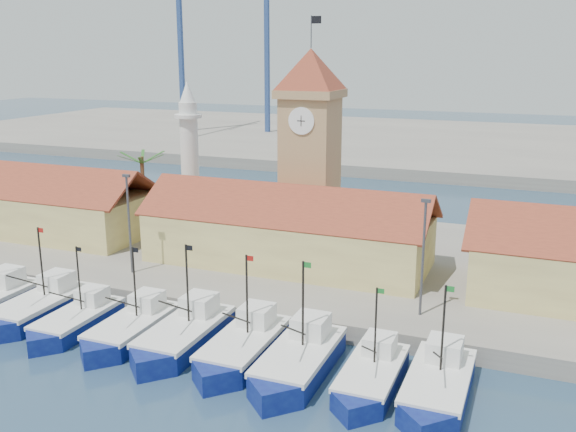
% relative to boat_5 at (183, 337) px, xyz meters
% --- Properties ---
extents(ground, '(400.00, 400.00, 0.00)m').
position_rel_boat_5_xyz_m(ground, '(1.49, -3.08, -0.83)').
color(ground, '#1B3849').
rests_on(ground, ground).
extents(quay, '(140.00, 32.00, 1.50)m').
position_rel_boat_5_xyz_m(quay, '(1.49, 20.92, -0.08)').
color(quay, gray).
rests_on(quay, ground).
extents(terminal, '(240.00, 80.00, 2.00)m').
position_rel_boat_5_xyz_m(terminal, '(1.49, 106.92, 0.17)').
color(terminal, gray).
rests_on(terminal, ground).
extents(boat_2, '(3.77, 10.33, 7.82)m').
position_rel_boat_5_xyz_m(boat_2, '(-13.61, 0.25, -0.02)').
color(boat_2, '#0B135A').
rests_on(boat_2, ground).
extents(boat_3, '(3.36, 9.19, 6.96)m').
position_rel_boat_5_xyz_m(boat_3, '(-9.18, -0.57, -0.11)').
color(boat_3, '#0B135A').
rests_on(boat_3, ground).
extents(boat_4, '(3.57, 9.78, 7.40)m').
position_rel_boat_5_xyz_m(boat_4, '(-4.31, -0.29, -0.06)').
color(boat_4, '#0B135A').
rests_on(boat_4, ground).
extents(boat_5, '(3.87, 10.59, 8.02)m').
position_rel_boat_5_xyz_m(boat_5, '(0.00, 0.00, 0.00)').
color(boat_5, '#0B135A').
rests_on(boat_5, ground).
extents(boat_6, '(3.78, 10.36, 7.84)m').
position_rel_boat_5_xyz_m(boat_6, '(4.82, -0.09, -0.02)').
color(boat_6, '#0B135A').
rests_on(boat_6, ground).
extents(boat_7, '(3.91, 10.71, 8.10)m').
position_rel_boat_5_xyz_m(boat_7, '(9.18, -0.65, 0.01)').
color(boat_7, '#0B135A').
rests_on(boat_7, ground).
extents(boat_8, '(3.36, 9.21, 6.97)m').
position_rel_boat_5_xyz_m(boat_8, '(14.17, -0.67, -0.11)').
color(boat_8, '#0B135A').
rests_on(boat_8, ground).
extents(boat_9, '(3.70, 10.12, 7.66)m').
position_rel_boat_5_xyz_m(boat_9, '(18.34, -0.49, -0.04)').
color(boat_9, '#0B135A').
rests_on(boat_9, ground).
extents(hall_left, '(31.20, 10.13, 7.61)m').
position_rel_boat_5_xyz_m(hall_left, '(-30.51, 16.92, 3.16)').
color(hall_left, '#E7D87E').
rests_on(hall_left, quay).
extents(hall_center, '(27.04, 10.13, 7.61)m').
position_rel_boat_5_xyz_m(hall_center, '(1.49, 16.92, 3.16)').
color(hall_center, '#E7D87E').
rests_on(hall_center, quay).
extents(clock_tower, '(5.80, 5.80, 22.70)m').
position_rel_boat_5_xyz_m(clock_tower, '(1.49, 22.92, 11.13)').
color(clock_tower, '#A78556').
rests_on(clock_tower, quay).
extents(minaret, '(3.00, 3.00, 16.30)m').
position_rel_boat_5_xyz_m(minaret, '(-13.51, 24.92, 8.90)').
color(minaret, silver).
rests_on(minaret, quay).
extents(palm_tree, '(5.60, 5.03, 8.39)m').
position_rel_boat_5_xyz_m(palm_tree, '(-18.51, 22.92, 5.42)').
color(palm_tree, brown).
rests_on(palm_tree, quay).
extents(lamp_posts, '(80.70, 0.25, 9.03)m').
position_rel_boat_5_xyz_m(lamp_posts, '(1.99, 8.92, 5.65)').
color(lamp_posts, '#3F3F44').
rests_on(lamp_posts, quay).
extents(crane_blue_far, '(1.00, 37.33, 43.58)m').
position_rel_boat_5_xyz_m(crane_blue_far, '(-58.43, 96.86, 25.74)').
color(crane_blue_far, navy).
rests_on(crane_blue_far, terminal).
extents(crane_blue_near, '(1.00, 30.55, 43.03)m').
position_rel_boat_5_xyz_m(crane_blue_near, '(-38.85, 103.83, 24.87)').
color(crane_blue_near, navy).
rests_on(crane_blue_near, terminal).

